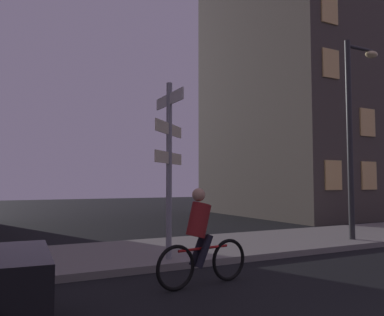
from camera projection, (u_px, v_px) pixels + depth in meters
sidewalk_kerb at (186, 249)px, 9.50m from camera, size 40.00×3.34×0.14m
signpost at (169, 155)px, 8.11m from camera, size 1.05×1.36×3.66m
street_lamp at (353, 121)px, 11.02m from camera, size 1.31×0.28×5.61m
cyclist at (201, 240)px, 6.45m from camera, size 1.81×0.38×1.61m
building_right_block at (319, 66)px, 22.22m from camera, size 10.49×9.64×16.73m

